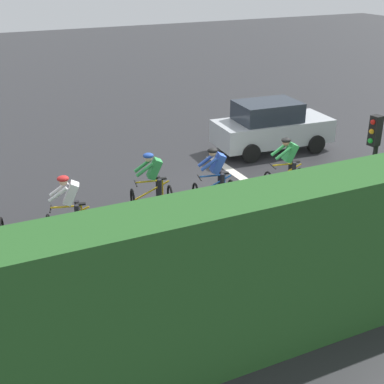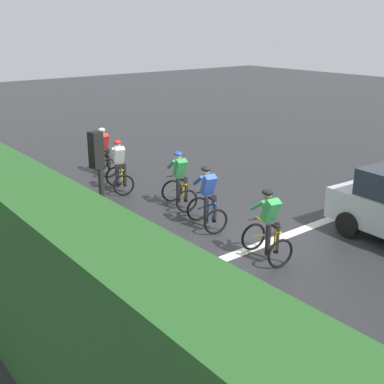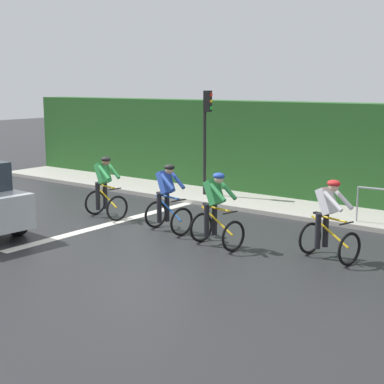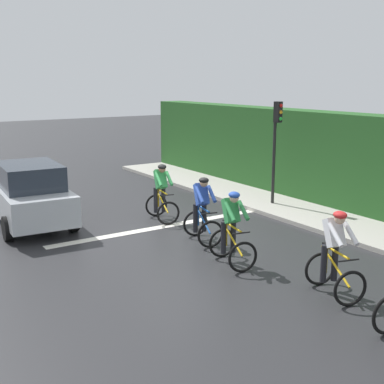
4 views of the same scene
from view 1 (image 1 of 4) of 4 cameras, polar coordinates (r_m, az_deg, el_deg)
The scene contains 12 objects.
ground_plane at distance 15.42m, azimuth 5.78°, elevation -0.58°, with size 80.00×80.00×0.00m, color #28282B.
sidewalk_kerb at distance 11.24m, azimuth 8.46°, elevation -10.46°, with size 2.80×23.54×0.12m, color #ADA89E.
stone_wall_low at distance 10.56m, azimuth 11.25°, elevation -12.14°, with size 0.44×23.54×0.44m, color tan.
hedge_wall at distance 9.68m, azimuth 12.90°, elevation -6.90°, with size 1.10×23.54×3.00m, color #265623.
road_marking_stop_line at distance 15.74m, azimuth 7.75°, elevation -0.15°, with size 7.00×0.30×0.01m, color silver.
cyclist_second at distance 13.14m, azimuth -12.83°, elevation -1.78°, with size 0.95×1.23×1.66m.
cyclist_mid at distance 14.28m, azimuth -4.21°, elevation 0.92°, with size 0.88×1.19×1.66m.
cyclist_fourth at distance 14.63m, azimuth 2.49°, elevation 1.52°, with size 0.90×1.20×1.66m.
cyclist_trailing at distance 15.66m, azimuth 10.06°, elevation 2.71°, with size 0.86×1.18×1.66m.
car_silver at distance 19.07m, azimuth 8.41°, elevation 6.92°, with size 2.09×4.20×1.76m.
traffic_light_near_crossing at distance 12.09m, azimuth 18.51°, elevation 2.62°, with size 0.22×0.31×3.34m.
pedestrian_railing_kerbside at distance 10.27m, azimuth -12.86°, elevation -9.79°, with size 0.31×2.81×1.03m.
Camera 1 is at (-11.94, 7.42, 6.35)m, focal length 50.22 mm.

